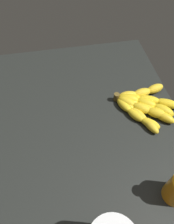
{
  "coord_description": "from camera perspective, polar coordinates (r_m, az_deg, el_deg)",
  "views": [
    {
      "loc": [
        -38.14,
        6.25,
        58.98
      ],
      "look_at": [
        2.45,
        -1.22,
        4.0
      ],
      "focal_mm": 33.89,
      "sensor_mm": 36.0,
      "label": 1
    }
  ],
  "objects": [
    {
      "name": "banana_bunch",
      "position": [
        0.76,
        14.85,
        1.83
      ],
      "size": [
        21.24,
        22.22,
        3.7
      ],
      "color": "yellow",
      "rests_on": "ground_plane"
    },
    {
      "name": "ground_plane",
      "position": [
        0.73,
        -0.6,
        -4.69
      ],
      "size": [
        86.0,
        66.31,
        4.74
      ],
      "primitive_type": "cube",
      "color": "black"
    }
  ]
}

